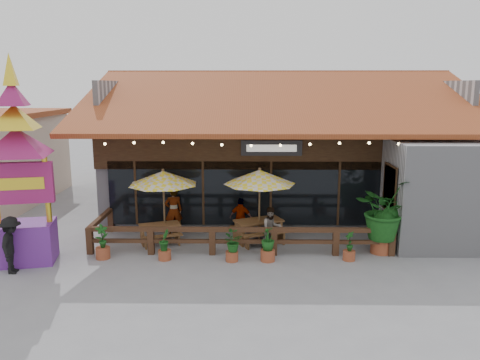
{
  "coord_description": "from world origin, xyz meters",
  "views": [
    {
      "loc": [
        -1.37,
        -14.95,
        5.42
      ],
      "look_at": [
        -1.63,
        1.5,
        2.08
      ],
      "focal_mm": 35.0,
      "sensor_mm": 36.0,
      "label": 1
    }
  ],
  "objects_px": {
    "umbrella_right": "(260,177)",
    "tropical_plant": "(383,211)",
    "picnic_table_right": "(258,227)",
    "umbrella_left": "(163,178)",
    "picnic_table_left": "(160,230)",
    "thai_sign_tower": "(17,147)",
    "pedestrian": "(12,245)"
  },
  "relations": [
    {
      "from": "umbrella_right",
      "to": "tropical_plant",
      "type": "distance_m",
      "value": 4.21
    },
    {
      "from": "picnic_table_right",
      "to": "umbrella_left",
      "type": "bearing_deg",
      "value": 178.87
    },
    {
      "from": "picnic_table_right",
      "to": "picnic_table_left",
      "type": "bearing_deg",
      "value": -177.08
    },
    {
      "from": "umbrella_left",
      "to": "thai_sign_tower",
      "type": "distance_m",
      "value": 4.67
    },
    {
      "from": "umbrella_right",
      "to": "thai_sign_tower",
      "type": "bearing_deg",
      "value": -164.66
    },
    {
      "from": "picnic_table_left",
      "to": "pedestrian",
      "type": "relative_size",
      "value": 1.01
    },
    {
      "from": "pedestrian",
      "to": "umbrella_right",
      "type": "bearing_deg",
      "value": -77.38
    },
    {
      "from": "umbrella_right",
      "to": "tropical_plant",
      "type": "relative_size",
      "value": 1.07
    },
    {
      "from": "umbrella_left",
      "to": "picnic_table_left",
      "type": "bearing_deg",
      "value": -119.18
    },
    {
      "from": "tropical_plant",
      "to": "umbrella_right",
      "type": "bearing_deg",
      "value": 165.28
    },
    {
      "from": "umbrella_right",
      "to": "tropical_plant",
      "type": "bearing_deg",
      "value": -14.72
    },
    {
      "from": "thai_sign_tower",
      "to": "tropical_plant",
      "type": "height_order",
      "value": "thai_sign_tower"
    },
    {
      "from": "umbrella_left",
      "to": "picnic_table_right",
      "type": "xyz_separation_m",
      "value": [
        3.32,
        -0.07,
        -1.73
      ]
    },
    {
      "from": "pedestrian",
      "to": "picnic_table_left",
      "type": "bearing_deg",
      "value": -63.3
    },
    {
      "from": "picnic_table_left",
      "to": "thai_sign_tower",
      "type": "xyz_separation_m",
      "value": [
        -3.82,
        -1.85,
        3.15
      ]
    },
    {
      "from": "umbrella_right",
      "to": "pedestrian",
      "type": "xyz_separation_m",
      "value": [
        -7.29,
        -2.88,
        -1.47
      ]
    },
    {
      "from": "picnic_table_right",
      "to": "thai_sign_tower",
      "type": "bearing_deg",
      "value": -164.39
    },
    {
      "from": "tropical_plant",
      "to": "pedestrian",
      "type": "xyz_separation_m",
      "value": [
        -11.27,
        -1.84,
        -0.58
      ]
    },
    {
      "from": "tropical_plant",
      "to": "picnic_table_left",
      "type": "bearing_deg",
      "value": 173.12
    },
    {
      "from": "picnic_table_left",
      "to": "picnic_table_right",
      "type": "relative_size",
      "value": 0.83
    },
    {
      "from": "picnic_table_left",
      "to": "picnic_table_right",
      "type": "bearing_deg",
      "value": 2.92
    },
    {
      "from": "picnic_table_right",
      "to": "pedestrian",
      "type": "bearing_deg",
      "value": -158.16
    },
    {
      "from": "thai_sign_tower",
      "to": "picnic_table_left",
      "type": "bearing_deg",
      "value": 25.91
    },
    {
      "from": "picnic_table_right",
      "to": "pedestrian",
      "type": "relative_size",
      "value": 1.22
    },
    {
      "from": "umbrella_left",
      "to": "picnic_table_left",
      "type": "distance_m",
      "value": 1.83
    },
    {
      "from": "picnic_table_left",
      "to": "thai_sign_tower",
      "type": "bearing_deg",
      "value": -154.09
    },
    {
      "from": "picnic_table_left",
      "to": "umbrella_left",
      "type": "bearing_deg",
      "value": 60.82
    },
    {
      "from": "picnic_table_left",
      "to": "tropical_plant",
      "type": "bearing_deg",
      "value": -6.88
    },
    {
      "from": "umbrella_right",
      "to": "pedestrian",
      "type": "relative_size",
      "value": 1.58
    },
    {
      "from": "thai_sign_tower",
      "to": "tropical_plant",
      "type": "relative_size",
      "value": 2.74
    },
    {
      "from": "tropical_plant",
      "to": "picnic_table_right",
      "type": "bearing_deg",
      "value": 164.96
    },
    {
      "from": "picnic_table_left",
      "to": "picnic_table_right",
      "type": "distance_m",
      "value": 3.46
    }
  ]
}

